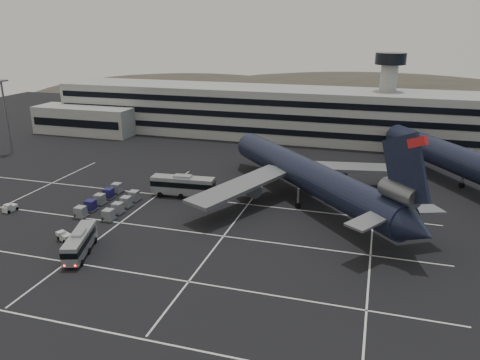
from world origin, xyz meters
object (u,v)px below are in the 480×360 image
Objects in this scene: bus_near at (80,242)px; tug_a at (10,208)px; trijet_main at (310,175)px; uld_cluster at (110,202)px; bus_far at (183,185)px.

bus_near is 23.66m from tug_a.
trijet_main is 40.68m from bus_near.
trijet_main is 36.22m from uld_cluster.
bus_near is (-27.99, -29.33, -3.34)m from trijet_main.
tug_a is at bearing 116.52° from bus_far.
tug_a is 0.17× the size of uld_cluster.
bus_far is at bearing 38.60° from tug_a.
bus_near is 26.18m from bus_far.
bus_near is 18.07m from uld_cluster.
uld_cluster is (15.53, 6.96, 0.28)m from tug_a.
trijet_main is 18.64× the size of tug_a.
trijet_main is 53.15m from tug_a.
bus_far is at bearing 61.44° from bus_near.
bus_far is 0.82× the size of uld_cluster.
bus_near is at bearing 165.17° from bus_far.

